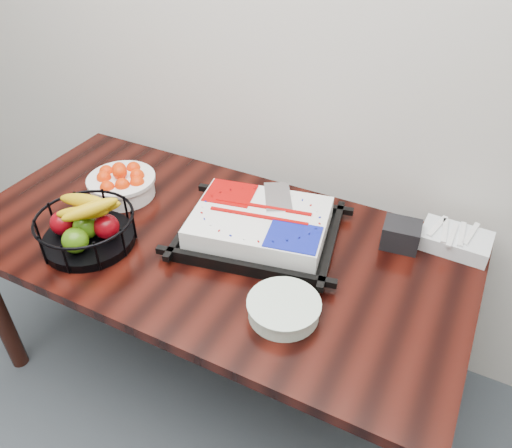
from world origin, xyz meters
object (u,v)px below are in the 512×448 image
at_px(tangerine_bowl, 121,180).
at_px(napkin_box, 401,235).
at_px(cake_tray, 260,226).
at_px(plate_stack, 284,309).
at_px(table, 211,257).
at_px(fruit_basket, 86,226).

height_order(tangerine_bowl, napkin_box, tangerine_bowl).
bearing_deg(napkin_box, cake_tray, -157.80).
bearing_deg(napkin_box, tangerine_bowl, -169.76).
height_order(cake_tray, napkin_box, cake_tray).
distance_m(plate_stack, napkin_box, 0.53).
relative_size(table, fruit_basket, 5.37).
relative_size(table, plate_stack, 8.20).
bearing_deg(table, fruit_basket, -149.81).
xyz_separation_m(tangerine_bowl, fruit_basket, (0.09, -0.29, 0.00)).
distance_m(table, tangerine_bowl, 0.48).
xyz_separation_m(cake_tray, fruit_basket, (-0.52, -0.30, 0.02)).
distance_m(cake_tray, fruit_basket, 0.60).
bearing_deg(fruit_basket, plate_stack, 0.25).
height_order(table, fruit_basket, fruit_basket).
distance_m(fruit_basket, plate_stack, 0.74).
relative_size(cake_tray, napkin_box, 4.80).
bearing_deg(tangerine_bowl, napkin_box, 10.24).
height_order(cake_tray, fruit_basket, fruit_basket).
bearing_deg(fruit_basket, tangerine_bowl, 106.52).
height_order(fruit_basket, napkin_box, fruit_basket).
height_order(plate_stack, napkin_box, napkin_box).
xyz_separation_m(cake_tray, tangerine_bowl, (-0.60, -0.01, 0.02)).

